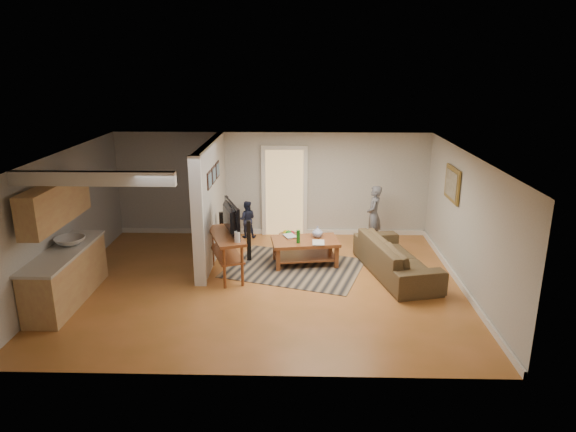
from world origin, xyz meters
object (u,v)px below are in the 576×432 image
(coffee_table, at_px, (306,245))
(toy_basket, at_px, (289,240))
(toddler, at_px, (247,237))
(child, at_px, (372,243))
(speaker_left, at_px, (249,241))
(tv_console, at_px, (227,238))
(speaker_right, at_px, (222,235))
(sofa, at_px, (395,274))

(coffee_table, bearing_deg, toy_basket, 110.76)
(toddler, bearing_deg, child, 171.12)
(speaker_left, height_order, toddler, speaker_left)
(toy_basket, height_order, toddler, toddler)
(coffee_table, bearing_deg, tv_console, -157.29)
(tv_console, xyz_separation_m, speaker_left, (0.35, 0.80, -0.34))
(coffee_table, xyz_separation_m, speaker_right, (-1.81, 0.35, 0.09))
(sofa, bearing_deg, speaker_left, 64.07)
(sofa, xyz_separation_m, coffee_table, (-1.79, 0.51, 0.42))
(sofa, bearing_deg, toy_basket, 41.56)
(speaker_left, bearing_deg, toddler, 92.87)
(speaker_right, relative_size, toy_basket, 2.17)
(speaker_right, relative_size, child, 0.73)
(sofa, distance_m, speaker_right, 3.74)
(speaker_left, distance_m, toy_basket, 1.22)
(speaker_left, height_order, child, speaker_left)
(speaker_right, bearing_deg, child, 4.22)
(coffee_table, relative_size, toddler, 1.63)
(child, height_order, toddler, child)
(speaker_right, distance_m, toy_basket, 1.61)
(sofa, relative_size, toddler, 2.70)
(coffee_table, bearing_deg, speaker_right, 168.99)
(coffee_table, distance_m, toy_basket, 1.11)
(coffee_table, height_order, toy_basket, coffee_table)
(sofa, xyz_separation_m, child, (-0.22, 1.81, 0.00))
(speaker_left, bearing_deg, toy_basket, 41.33)
(sofa, relative_size, coffee_table, 1.66)
(sofa, height_order, coffee_table, coffee_table)
(tv_console, relative_size, child, 1.06)
(toy_basket, xyz_separation_m, toddler, (-1.03, 0.64, -0.17))
(sofa, xyz_separation_m, speaker_right, (-3.60, 0.86, 0.50))
(speaker_right, bearing_deg, coffee_table, -22.51)
(tv_console, relative_size, speaker_right, 1.45)
(child, distance_m, toddler, 3.00)
(toy_basket, bearing_deg, toddler, 147.93)
(speaker_left, relative_size, child, 0.64)
(tv_console, height_order, speaker_left, tv_console)
(child, bearing_deg, toy_basket, -69.92)
(tv_console, relative_size, speaker_left, 1.65)
(coffee_table, height_order, speaker_right, speaker_right)
(coffee_table, distance_m, speaker_left, 1.22)
(toddler, bearing_deg, tv_console, 84.13)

